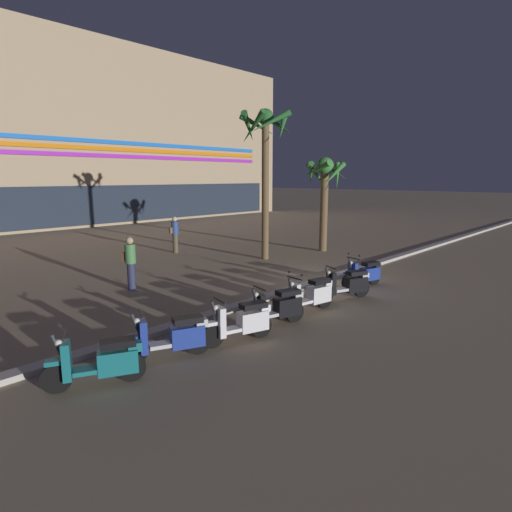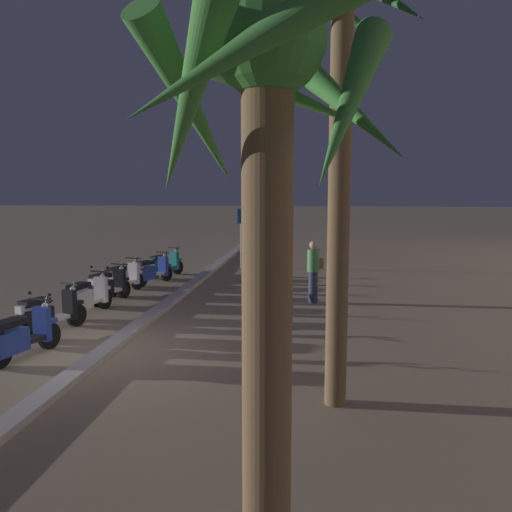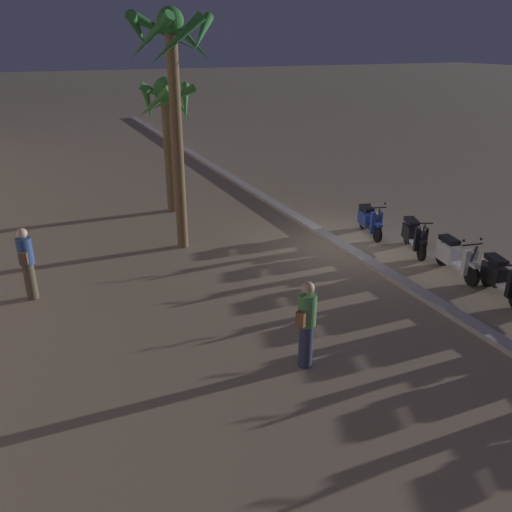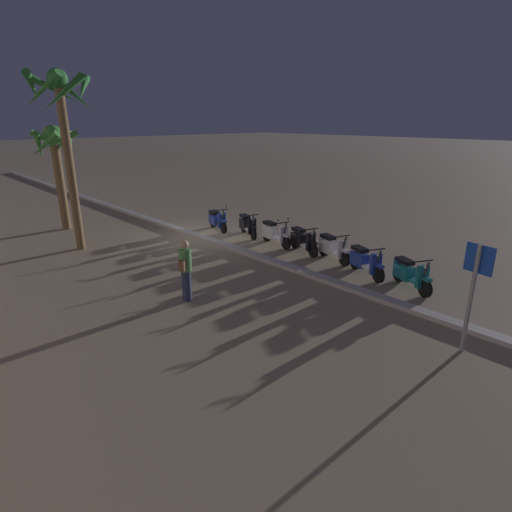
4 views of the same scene
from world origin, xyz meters
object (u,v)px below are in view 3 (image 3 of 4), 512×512
scooter_white_mid_rear (454,256)px  pedestrian_window_shopping (27,262)px  scooter_black_far_back (413,235)px  palm_tree_mid_walkway (167,114)px  palm_tree_by_mall_entrance (173,71)px  scooter_black_lead_nearest (500,277)px  scooter_blue_mid_front (369,220)px  pedestrian_by_palm_tree (306,322)px

scooter_white_mid_rear → pedestrian_window_shopping: pedestrian_window_shopping is taller
scooter_black_far_back → pedestrian_window_shopping: pedestrian_window_shopping is taller
scooter_black_far_back → palm_tree_mid_walkway: bearing=39.4°
scooter_black_far_back → palm_tree_by_mall_entrance: size_ratio=0.27×
scooter_black_lead_nearest → pedestrian_window_shopping: (4.32, 10.19, 0.47)m
scooter_black_lead_nearest → scooter_black_far_back: (3.16, -0.04, -0.01)m
scooter_blue_mid_front → pedestrian_window_shopping: pedestrian_window_shopping is taller
scooter_black_far_back → palm_tree_mid_walkway: size_ratio=0.38×
pedestrian_window_shopping → scooter_black_lead_nearest: bearing=-113.0°
scooter_white_mid_rear → palm_tree_by_mall_entrance: size_ratio=0.28×
scooter_black_far_back → palm_tree_mid_walkway: palm_tree_mid_walkway is taller
scooter_black_lead_nearest → palm_tree_mid_walkway: (9.63, 5.28, 2.89)m
palm_tree_mid_walkway → palm_tree_by_mall_entrance: (-3.51, 0.70, 1.55)m
scooter_black_lead_nearest → palm_tree_by_mall_entrance: 9.64m
palm_tree_by_mall_entrance → pedestrian_by_palm_tree: size_ratio=3.72×
scooter_black_far_back → scooter_blue_mid_front: 1.69m
scooter_black_far_back → pedestrian_by_palm_tree: 6.90m
scooter_black_far_back → scooter_blue_mid_front: scooter_blue_mid_front is taller
scooter_black_far_back → palm_tree_by_mall_entrance: (2.96, 6.02, 4.45)m
palm_tree_by_mall_entrance → pedestrian_window_shopping: size_ratio=3.68×
scooter_black_lead_nearest → pedestrian_by_palm_tree: 5.72m
palm_tree_mid_walkway → pedestrian_by_palm_tree: size_ratio=2.63×
scooter_black_far_back → scooter_white_mid_rear: bearing=176.7°
palm_tree_mid_walkway → pedestrian_window_shopping: 7.63m
scooter_black_lead_nearest → scooter_blue_mid_front: scooter_blue_mid_front is taller
scooter_blue_mid_front → pedestrian_window_shopping: 9.88m
scooter_white_mid_rear → palm_tree_by_mall_entrance: (4.69, 5.92, 4.44)m
pedestrian_window_shopping → palm_tree_mid_walkway: bearing=-42.7°
scooter_black_lead_nearest → scooter_black_far_back: bearing=-0.7°
scooter_black_lead_nearest → scooter_black_far_back: 3.16m
palm_tree_mid_walkway → pedestrian_window_shopping: (-5.32, 4.90, -2.42)m
palm_tree_mid_walkway → scooter_black_lead_nearest: bearing=-151.3°
scooter_white_mid_rear → scooter_blue_mid_front: (3.37, 0.27, -0.02)m
pedestrian_window_shopping → scooter_white_mid_rear: bearing=-105.9°
scooter_black_far_back → scooter_blue_mid_front: size_ratio=1.01×
scooter_black_far_back → pedestrian_window_shopping: size_ratio=0.98×
scooter_blue_mid_front → pedestrian_window_shopping: bearing=92.8°
scooter_black_lead_nearest → scooter_white_mid_rear: (1.43, 0.06, 0.00)m
scooter_black_lead_nearest → pedestrian_by_palm_tree: size_ratio=0.98×
palm_tree_by_mall_entrance → pedestrian_window_shopping: (-1.80, 4.21, -3.97)m
scooter_white_mid_rear → palm_tree_mid_walkway: bearing=32.5°
scooter_black_lead_nearest → scooter_white_mid_rear: size_ratio=0.93×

